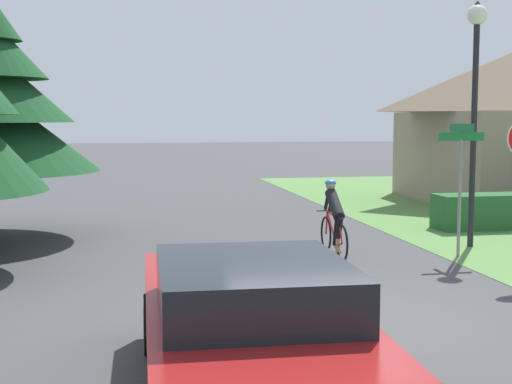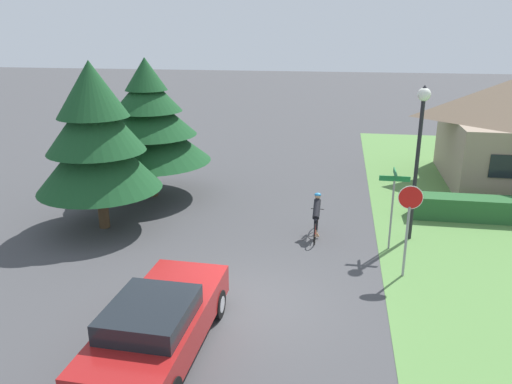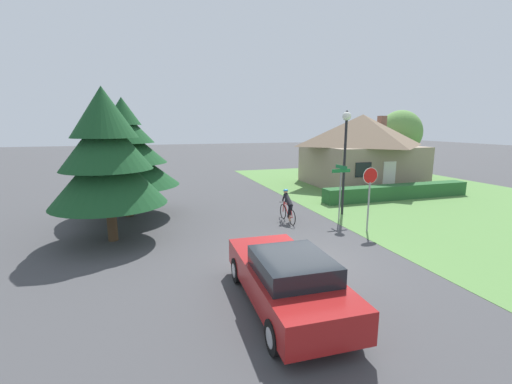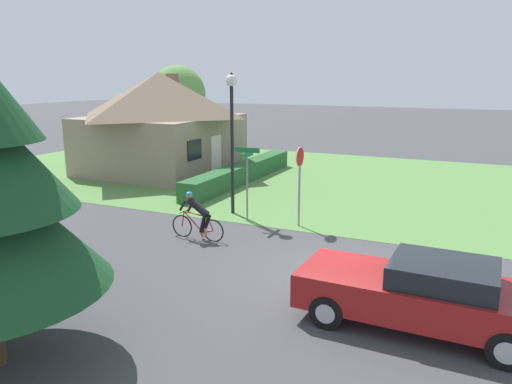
{
  "view_description": "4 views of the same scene",
  "coord_description": "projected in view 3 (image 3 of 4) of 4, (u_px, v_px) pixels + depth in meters",
  "views": [
    {
      "loc": [
        -2.62,
        -8.39,
        2.61
      ],
      "look_at": [
        -0.41,
        3.17,
        1.39
      ],
      "focal_mm": 50.0,
      "sensor_mm": 36.0,
      "label": 1
    },
    {
      "loc": [
        1.93,
        -10.69,
        6.53
      ],
      "look_at": [
        -0.36,
        2.94,
        1.97
      ],
      "focal_mm": 35.0,
      "sensor_mm": 36.0,
      "label": 2
    },
    {
      "loc": [
        -4.48,
        -9.14,
        4.25
      ],
      "look_at": [
        -0.71,
        2.67,
        1.82
      ],
      "focal_mm": 24.0,
      "sensor_mm": 36.0,
      "label": 3
    },
    {
      "loc": [
        -10.93,
        -3.07,
        4.8
      ],
      "look_at": [
        1.06,
        2.45,
        1.72
      ],
      "focal_mm": 35.0,
      "sensor_mm": 36.0,
      "label": 4
    }
  ],
  "objects": [
    {
      "name": "deciduous_tree_right",
      "position": [
        400.0,
        133.0,
        28.09
      ],
      "size": [
        3.43,
        3.43,
        5.45
      ],
      "color": "#4C3823",
      "rests_on": "ground"
    },
    {
      "name": "conifer_tall_far",
      "position": [
        125.0,
        152.0,
        15.69
      ],
      "size": [
        4.78,
        4.78,
        5.49
      ],
      "color": "#4C3823",
      "rests_on": "ground"
    },
    {
      "name": "sedan_left_lane",
      "position": [
        287.0,
        279.0,
        7.98
      ],
      "size": [
        1.96,
        4.67,
        1.42
      ],
      "rotation": [
        0.0,
        0.0,
        1.54
      ],
      "color": "maroon",
      "rests_on": "ground"
    },
    {
      "name": "ground_plane",
      "position": [
        303.0,
        263.0,
        10.69
      ],
      "size": [
        140.0,
        140.0,
        0.0
      ],
      "primitive_type": "plane",
      "color": "#424244"
    },
    {
      "name": "hedge_row",
      "position": [
        398.0,
        192.0,
        19.98
      ],
      "size": [
        9.44,
        0.9,
        0.83
      ],
      "primitive_type": "cube",
      "color": "#285B2D",
      "rests_on": "ground"
    },
    {
      "name": "street_lamp",
      "position": [
        346.0,
        141.0,
        15.89
      ],
      "size": [
        0.4,
        0.4,
        4.93
      ],
      "color": "black",
      "rests_on": "ground"
    },
    {
      "name": "stop_sign",
      "position": [
        370.0,
        188.0,
        13.57
      ],
      "size": [
        0.65,
        0.07,
        2.61
      ],
      "rotation": [
        0.0,
        0.0,
        3.11
      ],
      "color": "gray",
      "rests_on": "ground"
    },
    {
      "name": "conifer_tall_near",
      "position": [
        106.0,
        155.0,
        12.23
      ],
      "size": [
        4.09,
        4.09,
        5.59
      ],
      "color": "#4C3823",
      "rests_on": "ground"
    },
    {
      "name": "cottage_house",
      "position": [
        361.0,
        149.0,
        24.42
      ],
      "size": [
        7.52,
        7.0,
        4.99
      ],
      "rotation": [
        0.0,
        0.0,
        -0.02
      ],
      "color": "gray",
      "rests_on": "ground"
    },
    {
      "name": "grass_verge_right",
      "position": [
        468.0,
        208.0,
        17.81
      ],
      "size": [
        16.0,
        36.0,
        0.01
      ],
      "primitive_type": "cube",
      "color": "#568442",
      "rests_on": "ground"
    },
    {
      "name": "street_name_sign",
      "position": [
        341.0,
        182.0,
        15.15
      ],
      "size": [
        0.9,
        0.9,
        2.52
      ],
      "color": "gray",
      "rests_on": "ground"
    },
    {
      "name": "cyclist",
      "position": [
        288.0,
        206.0,
        15.18
      ],
      "size": [
        0.44,
        1.8,
        1.46
      ],
      "rotation": [
        0.0,
        0.0,
        1.55
      ],
      "color": "black",
      "rests_on": "ground"
    }
  ]
}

